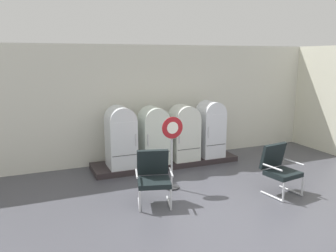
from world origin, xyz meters
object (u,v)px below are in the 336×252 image
armchair_right (279,167)px  sign_stand (172,154)px  refrigerator_0 (121,135)px  refrigerator_2 (184,131)px  refrigerator_1 (154,134)px  refrigerator_3 (211,127)px  armchair_left (154,175)px

armchair_right → sign_stand: (-1.86, 1.03, 0.19)m
refrigerator_0 → refrigerator_2: 1.61m
refrigerator_1 → sign_stand: (-0.11, -1.37, -0.13)m
refrigerator_1 → sign_stand: 1.38m
refrigerator_3 → sign_stand: bearing=-140.6°
armchair_right → sign_stand: 2.14m
refrigerator_0 → sign_stand: refrigerator_0 is taller
refrigerator_1 → refrigerator_0: bearing=177.9°
refrigerator_3 → armchair_right: 2.44m
refrigerator_3 → armchair_left: refrigerator_3 is taller
armchair_left → refrigerator_2: bearing=51.3°
armchair_left → sign_stand: sign_stand is taller
refrigerator_2 → sign_stand: 1.65m
refrigerator_2 → armchair_right: (0.95, -2.40, -0.32)m
refrigerator_3 → sign_stand: 2.17m
sign_stand → refrigerator_1: bearing=85.5°
armchair_left → armchair_right: bearing=-12.0°
armchair_left → refrigerator_0: bearing=93.2°
armchair_right → sign_stand: size_ratio=0.65×
refrigerator_3 → sign_stand: (-1.67, -1.37, -0.16)m
refrigerator_1 → armchair_left: bearing=-110.4°
armchair_right → refrigerator_1: bearing=126.2°
refrigerator_1 → refrigerator_2: size_ratio=1.00×
refrigerator_0 → armchair_left: bearing=-86.8°
refrigerator_1 → refrigerator_3: (1.56, -0.00, 0.03)m
refrigerator_1 → refrigerator_3: refrigerator_3 is taller
refrigerator_3 → armchair_left: (-2.26, -1.88, -0.36)m
refrigerator_2 → armchair_right: size_ratio=1.40×
armchair_left → armchair_right: (2.45, -0.52, 0.00)m
refrigerator_2 → armchair_left: refrigerator_2 is taller
armchair_right → refrigerator_0: bearing=136.5°
refrigerator_1 → sign_stand: bearing=-94.5°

